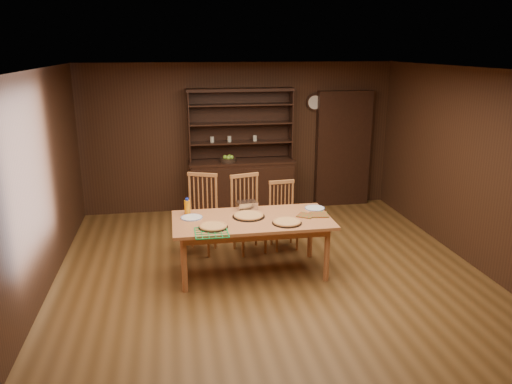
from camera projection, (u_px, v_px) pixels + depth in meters
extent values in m
plane|color=brown|center=(273.00, 279.00, 6.38)|extent=(6.00, 6.00, 0.00)
plane|color=silver|center=(275.00, 70.00, 5.64)|extent=(6.00, 6.00, 0.00)
plane|color=#351E11|center=(239.00, 138.00, 8.85)|extent=(5.50, 0.00, 5.50)
plane|color=#351E11|center=(370.00, 301.00, 3.17)|extent=(5.50, 0.00, 5.50)
plane|color=#351E11|center=(33.00, 191.00, 5.56)|extent=(0.00, 6.00, 6.00)
plane|color=#351E11|center=(481.00, 171.00, 6.46)|extent=(0.00, 6.00, 6.00)
cube|color=black|center=(242.00, 187.00, 8.84)|extent=(1.80, 0.50, 0.90)
cube|color=black|center=(242.00, 162.00, 8.71)|extent=(1.84, 0.52, 0.04)
cube|color=black|center=(239.00, 124.00, 8.75)|extent=(1.80, 0.02, 1.20)
cube|color=black|center=(189.00, 126.00, 8.46)|extent=(0.02, 0.32, 1.20)
cube|color=black|center=(291.00, 124.00, 8.75)|extent=(0.02, 0.32, 1.20)
cube|color=black|center=(240.00, 90.00, 8.44)|extent=(1.84, 0.34, 0.05)
cylinder|color=#A9A58F|center=(212.00, 139.00, 8.59)|extent=(0.07, 0.07, 0.10)
cylinder|color=#A9A58F|center=(229.00, 139.00, 8.64)|extent=(0.07, 0.07, 0.10)
cube|color=black|center=(343.00, 149.00, 9.13)|extent=(1.00, 0.18, 2.10)
cylinder|color=black|center=(314.00, 102.00, 8.86)|extent=(0.30, 0.04, 0.30)
cylinder|color=beige|center=(315.00, 102.00, 8.84)|extent=(0.24, 0.01, 0.24)
cube|color=#C57544|center=(252.00, 220.00, 6.34)|extent=(2.01, 1.00, 0.04)
cylinder|color=#C57544|center=(184.00, 265.00, 5.94)|extent=(0.07, 0.07, 0.71)
cylinder|color=#C57544|center=(182.00, 241.00, 6.66)|extent=(0.07, 0.07, 0.71)
cylinder|color=#C57544|center=(327.00, 254.00, 6.23)|extent=(0.07, 0.07, 0.71)
cylinder|color=#C57544|center=(310.00, 233.00, 6.95)|extent=(0.07, 0.07, 0.71)
cube|color=#C78244|center=(200.00, 221.00, 7.08)|extent=(0.59, 0.58, 0.04)
cylinder|color=#C78244|center=(185.00, 240.00, 7.03)|extent=(0.04, 0.04, 0.46)
cylinder|color=#C78244|center=(192.00, 232.00, 7.34)|extent=(0.04, 0.04, 0.46)
cylinder|color=#C78244|center=(208.00, 242.00, 6.96)|extent=(0.04, 0.04, 0.46)
cylinder|color=#C78244|center=(215.00, 234.00, 7.27)|extent=(0.04, 0.04, 0.46)
cube|color=#C78244|center=(202.00, 175.00, 7.08)|extent=(0.42, 0.20, 0.05)
cube|color=#C78244|center=(250.00, 220.00, 7.11)|extent=(0.55, 0.54, 0.04)
cylinder|color=#C78244|center=(243.00, 242.00, 6.97)|extent=(0.04, 0.04, 0.45)
cylinder|color=#C78244|center=(234.00, 234.00, 7.25)|extent=(0.04, 0.04, 0.45)
cylinder|color=#C78244|center=(266.00, 238.00, 7.10)|extent=(0.04, 0.04, 0.45)
cylinder|color=#C78244|center=(256.00, 231.00, 7.39)|extent=(0.04, 0.04, 0.45)
cube|color=#C78244|center=(244.00, 175.00, 7.10)|extent=(0.43, 0.14, 0.05)
cube|color=#C78244|center=(284.00, 221.00, 7.26)|extent=(0.43, 0.41, 0.04)
cylinder|color=#C78244|center=(277.00, 239.00, 7.15)|extent=(0.03, 0.03, 0.39)
cylinder|color=#C78244|center=(271.00, 232.00, 7.41)|extent=(0.03, 0.03, 0.39)
cylinder|color=#C78244|center=(297.00, 237.00, 7.22)|extent=(0.03, 0.03, 0.39)
cylinder|color=#C78244|center=(291.00, 231.00, 7.49)|extent=(0.03, 0.03, 0.39)
cube|color=#C78244|center=(282.00, 182.00, 7.25)|extent=(0.39, 0.06, 0.05)
cylinder|color=black|center=(213.00, 227.00, 6.02)|extent=(0.36, 0.36, 0.01)
cylinder|color=#E2B960|center=(213.00, 226.00, 6.02)|extent=(0.33, 0.33, 0.02)
torus|color=#D88B4D|center=(213.00, 226.00, 6.02)|extent=(0.34, 0.34, 0.03)
cylinder|color=black|center=(287.00, 223.00, 6.17)|extent=(0.37, 0.37, 0.01)
cylinder|color=#E2B960|center=(287.00, 222.00, 6.16)|extent=(0.34, 0.34, 0.02)
torus|color=#D88B4D|center=(287.00, 222.00, 6.16)|extent=(0.35, 0.35, 0.03)
cylinder|color=black|center=(249.00, 216.00, 6.40)|extent=(0.42, 0.42, 0.01)
cylinder|color=#E2B960|center=(249.00, 215.00, 6.40)|extent=(0.38, 0.38, 0.02)
torus|color=#D88B4D|center=(249.00, 215.00, 6.40)|extent=(0.39, 0.39, 0.03)
cylinder|color=white|center=(192.00, 218.00, 6.36)|extent=(0.28, 0.28, 0.01)
torus|color=#324898|center=(192.00, 217.00, 6.35)|extent=(0.28, 0.28, 0.01)
cylinder|color=white|center=(315.00, 208.00, 6.72)|extent=(0.27, 0.27, 0.01)
torus|color=#324898|center=(315.00, 208.00, 6.72)|extent=(0.27, 0.27, 0.01)
cube|color=silver|center=(247.00, 205.00, 6.70)|extent=(0.29, 0.22, 0.10)
cylinder|color=#FF980D|center=(187.00, 207.00, 6.50)|extent=(0.08, 0.08, 0.18)
cylinder|color=#152AB0|center=(187.00, 199.00, 6.47)|extent=(0.04, 0.04, 0.03)
cube|color=red|center=(319.00, 215.00, 6.46)|extent=(0.25, 0.25, 0.02)
cube|color=red|center=(306.00, 215.00, 6.44)|extent=(0.28, 0.28, 0.01)
cylinder|color=black|center=(228.00, 160.00, 8.61)|extent=(0.28, 0.28, 0.06)
sphere|color=#8ECE37|center=(225.00, 157.00, 8.58)|extent=(0.08, 0.08, 0.08)
sphere|color=#8ECE37|center=(229.00, 157.00, 8.63)|extent=(0.08, 0.08, 0.08)
sphere|color=#8ECE37|center=(228.00, 158.00, 8.55)|extent=(0.08, 0.08, 0.08)
sphere|color=#8ECE37|center=(232.00, 157.00, 8.58)|extent=(0.08, 0.08, 0.08)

